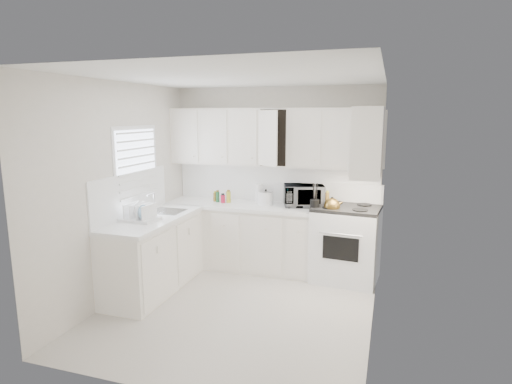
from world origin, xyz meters
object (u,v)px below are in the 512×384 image
at_px(rice_cooker, 266,197).
at_px(utensil_crock, 315,197).
at_px(dish_rack, 139,211).
at_px(stove, 346,233).
at_px(microwave, 304,193).
at_px(tea_kettle, 332,205).

xyz_separation_m(rice_cooker, utensil_crock, (0.74, -0.26, 0.09)).
bearing_deg(dish_rack, stove, 31.09).
distance_m(rice_cooker, dish_rack, 1.80).
bearing_deg(stove, microwave, 170.89).
height_order(utensil_crock, dish_rack, utensil_crock).
distance_m(microwave, rice_cooker, 0.54).
bearing_deg(utensil_crock, microwave, 123.22).
bearing_deg(rice_cooker, stove, 3.93).
xyz_separation_m(tea_kettle, dish_rack, (-2.17, -1.09, 0.01)).
bearing_deg(dish_rack, utensil_crock, 32.25).
relative_size(tea_kettle, microwave, 0.48).
height_order(stove, tea_kettle, stove).
height_order(stove, rice_cooker, stove).
distance_m(stove, utensil_crock, 0.66).
bearing_deg(rice_cooker, microwave, 15.52).
bearing_deg(utensil_crock, dish_rack, -150.84).
height_order(tea_kettle, utensil_crock, utensil_crock).
relative_size(rice_cooker, utensil_crock, 0.55).
height_order(tea_kettle, dish_rack, dish_rack).
bearing_deg(dish_rack, rice_cooker, 51.34).
relative_size(stove, microwave, 2.39).
distance_m(stove, dish_rack, 2.69).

